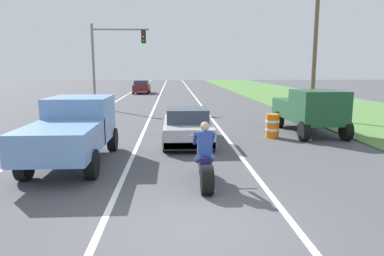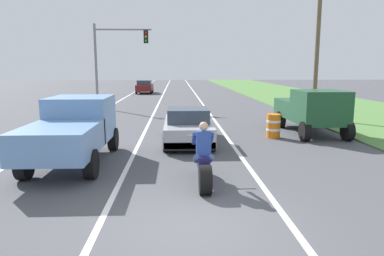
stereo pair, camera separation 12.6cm
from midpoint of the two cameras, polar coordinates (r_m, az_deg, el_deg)
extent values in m
plane|color=#4C4C51|center=(6.78, 0.50, -15.83)|extent=(160.00, 160.00, 0.00)
cube|color=white|center=(26.75, -13.94, 3.10)|extent=(0.14, 120.00, 0.01)
cube|color=white|center=(26.36, 1.65, 3.29)|extent=(0.14, 120.00, 0.01)
cube|color=white|center=(26.31, -6.20, 3.22)|extent=(0.14, 120.00, 0.01)
cube|color=#517F3D|center=(29.01, 22.02, 3.22)|extent=(10.00, 120.00, 0.06)
cylinder|color=black|center=(8.36, 1.97, -8.27)|extent=(0.28, 0.69, 0.69)
cylinder|color=black|center=(9.85, 1.16, -5.69)|extent=(0.12, 0.63, 0.63)
cube|color=#1E194C|center=(9.08, 1.51, -5.09)|extent=(0.28, 1.10, 0.36)
cylinder|color=#B2B2B7|center=(9.68, 1.21, -3.72)|extent=(0.08, 0.36, 0.73)
cylinder|color=#A5A5AA|center=(9.57, 1.22, -1.24)|extent=(0.70, 0.05, 0.05)
cube|color=navy|center=(8.74, 1.65, -2.43)|extent=(0.36, 0.24, 0.60)
sphere|color=tan|center=(8.66, 1.66, 0.29)|extent=(0.22, 0.22, 0.22)
cylinder|color=#384C7A|center=(8.85, 0.45, -4.93)|extent=(0.14, 0.47, 0.32)
cylinder|color=navy|center=(9.01, 0.10, -1.73)|extent=(0.10, 0.51, 0.40)
cylinder|color=#384C7A|center=(8.88, 2.78, -4.90)|extent=(0.14, 0.47, 0.32)
cylinder|color=navy|center=(9.04, 2.88, -1.70)|extent=(0.10, 0.51, 0.40)
cube|color=#B7B7BC|center=(14.06, -1.05, -0.15)|extent=(1.80, 4.30, 0.64)
cube|color=#333D4C|center=(13.78, -1.02, 2.09)|extent=(1.56, 1.70, 0.52)
cube|color=black|center=(12.10, -0.69, -2.91)|extent=(1.76, 0.20, 0.28)
cylinder|color=black|center=(15.67, -4.19, 0.07)|extent=(0.24, 0.64, 0.64)
cylinder|color=black|center=(15.72, 1.66, 0.12)|extent=(0.24, 0.64, 0.64)
cylinder|color=black|center=(12.52, -4.44, -2.36)|extent=(0.24, 0.64, 0.64)
cylinder|color=black|center=(12.59, 2.87, -2.28)|extent=(0.24, 0.64, 0.64)
cube|color=#6B93C6|center=(12.28, -17.63, 1.53)|extent=(1.90, 2.10, 1.40)
cube|color=#333D4C|center=(12.58, -17.33, 3.49)|extent=(1.67, 0.29, 0.57)
cube|color=#6B93C6|center=(10.20, -20.66, -1.94)|extent=(1.90, 2.70, 0.80)
cylinder|color=black|center=(13.42, -20.20, -1.77)|extent=(0.28, 0.80, 0.80)
cylinder|color=black|center=(13.02, -12.86, -1.76)|extent=(0.28, 0.80, 0.80)
cylinder|color=black|center=(10.35, -25.58, -5.40)|extent=(0.28, 0.80, 0.80)
cylinder|color=black|center=(9.82, -16.11, -5.60)|extent=(0.28, 0.80, 0.80)
cube|color=#1E4C2D|center=(15.89, 19.34, 3.18)|extent=(1.90, 2.10, 1.40)
cube|color=#333D4C|center=(15.53, 19.90, 4.44)|extent=(1.67, 0.29, 0.57)
cube|color=#1E4C2D|center=(18.01, 16.57, 3.06)|extent=(1.90, 2.70, 0.80)
cylinder|color=black|center=(15.64, 23.21, -0.41)|extent=(0.28, 0.80, 0.80)
cylinder|color=black|center=(14.95, 17.23, -0.49)|extent=(0.28, 0.80, 0.80)
cylinder|color=black|center=(18.66, 18.70, 1.38)|extent=(0.28, 0.80, 0.80)
cylinder|color=black|center=(18.09, 13.57, 1.37)|extent=(0.28, 0.80, 0.80)
cylinder|color=gray|center=(27.00, -15.61, 9.46)|extent=(0.18, 0.18, 6.00)
cylinder|color=gray|center=(26.78, -11.50, 15.20)|extent=(4.04, 0.12, 0.12)
cube|color=black|center=(26.55, -7.90, 14.26)|extent=(0.32, 0.24, 0.90)
sphere|color=red|center=(26.44, -7.93, 14.89)|extent=(0.16, 0.16, 0.16)
sphere|color=orange|center=(26.42, -7.92, 14.29)|extent=(0.16, 0.16, 0.16)
sphere|color=green|center=(26.39, -7.91, 13.68)|extent=(0.16, 0.16, 0.16)
cylinder|color=brown|center=(21.28, 18.92, 12.41)|extent=(0.24, 0.24, 8.27)
cylinder|color=orange|center=(15.35, 12.50, 0.35)|extent=(0.56, 0.56, 1.00)
cylinder|color=white|center=(15.32, 12.53, 1.09)|extent=(0.58, 0.58, 0.10)
cylinder|color=white|center=(15.38, 12.48, -0.20)|extent=(0.58, 0.58, 0.10)
cube|color=maroon|center=(41.54, -8.13, 6.41)|extent=(1.76, 4.00, 0.70)
cube|color=#333D4C|center=(41.31, -8.18, 7.23)|extent=(1.56, 2.00, 0.50)
cylinder|color=black|center=(43.02, -9.03, 6.03)|extent=(0.20, 0.60, 0.60)
cylinder|color=black|center=(42.89, -6.89, 6.07)|extent=(0.20, 0.60, 0.60)
cylinder|color=black|center=(40.25, -9.43, 5.78)|extent=(0.20, 0.60, 0.60)
cylinder|color=black|center=(40.10, -7.15, 5.82)|extent=(0.20, 0.60, 0.60)
camera|label=1|loc=(0.06, -90.32, -0.05)|focal=33.34mm
camera|label=2|loc=(0.06, 89.68, 0.05)|focal=33.34mm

